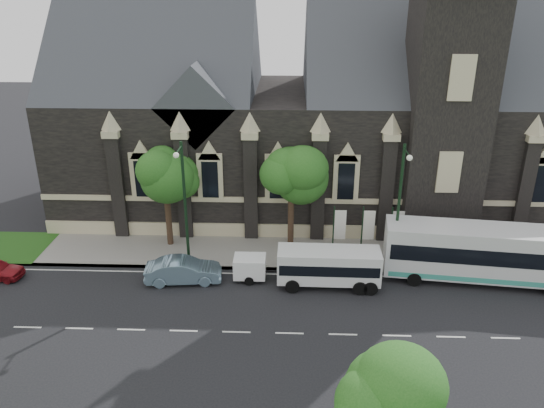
{
  "coord_description": "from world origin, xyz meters",
  "views": [
    {
      "loc": [
        2.93,
        -24.54,
        18.17
      ],
      "look_at": [
        1.79,
        6.0,
        5.37
      ],
      "focal_mm": 34.82,
      "sensor_mm": 36.0,
      "label": 1
    }
  ],
  "objects_px": {
    "banner_flag_center": "(366,228)",
    "box_trailer": "(250,267)",
    "street_lamp_mid": "(184,200)",
    "tour_coach": "(487,253)",
    "tree_walk_right": "(294,173)",
    "sedan": "(183,271)",
    "banner_flag_left": "(338,228)",
    "banner_flag_right": "(395,229)",
    "tree_walk_left": "(168,172)",
    "street_lamp_near": "(400,203)",
    "tree_park_east": "(377,387)",
    "shuttle_bus": "(329,265)"
  },
  "relations": [
    {
      "from": "tree_park_east",
      "to": "sedan",
      "type": "xyz_separation_m",
      "value": [
        -10.18,
        14.68,
        -3.8
      ]
    },
    {
      "from": "street_lamp_mid",
      "to": "box_trailer",
      "type": "relative_size",
      "value": 2.98
    },
    {
      "from": "banner_flag_center",
      "to": "box_trailer",
      "type": "distance_m",
      "value": 8.68
    },
    {
      "from": "street_lamp_mid",
      "to": "tour_coach",
      "type": "relative_size",
      "value": 0.68
    },
    {
      "from": "shuttle_bus",
      "to": "banner_flag_center",
      "type": "bearing_deg",
      "value": 54.21
    },
    {
      "from": "tree_walk_right",
      "to": "banner_flag_right",
      "type": "distance_m",
      "value": 8.05
    },
    {
      "from": "tour_coach",
      "to": "street_lamp_near",
      "type": "bearing_deg",
      "value": 177.85
    },
    {
      "from": "tree_walk_left",
      "to": "street_lamp_mid",
      "type": "xyz_separation_m",
      "value": [
        1.8,
        -3.61,
        -0.62
      ]
    },
    {
      "from": "tree_walk_right",
      "to": "banner_flag_center",
      "type": "xyz_separation_m",
      "value": [
        5.08,
        -1.71,
        -3.43
      ]
    },
    {
      "from": "tree_park_east",
      "to": "tree_walk_right",
      "type": "distance_m",
      "value": 20.29
    },
    {
      "from": "tree_park_east",
      "to": "tree_walk_left",
      "type": "relative_size",
      "value": 0.82
    },
    {
      "from": "street_lamp_mid",
      "to": "box_trailer",
      "type": "bearing_deg",
      "value": -16.03
    },
    {
      "from": "tree_walk_right",
      "to": "banner_flag_left",
      "type": "relative_size",
      "value": 1.95
    },
    {
      "from": "street_lamp_mid",
      "to": "banner_flag_center",
      "type": "xyz_separation_m",
      "value": [
        12.29,
        1.91,
        -2.73
      ]
    },
    {
      "from": "street_lamp_mid",
      "to": "banner_flag_left",
      "type": "relative_size",
      "value": 2.25
    },
    {
      "from": "banner_flag_center",
      "to": "tree_park_east",
      "type": "bearing_deg",
      "value": -96.57
    },
    {
      "from": "street_lamp_mid",
      "to": "banner_flag_left",
      "type": "distance_m",
      "value": 10.81
    },
    {
      "from": "tree_park_east",
      "to": "tree_walk_left",
      "type": "distance_m",
      "value": 23.36
    },
    {
      "from": "tree_walk_left",
      "to": "street_lamp_near",
      "type": "height_order",
      "value": "street_lamp_near"
    },
    {
      "from": "tree_walk_left",
      "to": "shuttle_bus",
      "type": "bearing_deg",
      "value": -25.79
    },
    {
      "from": "tree_walk_right",
      "to": "banner_flag_center",
      "type": "bearing_deg",
      "value": -18.64
    },
    {
      "from": "sedan",
      "to": "tree_walk_right",
      "type": "bearing_deg",
      "value": -59.54
    },
    {
      "from": "street_lamp_near",
      "to": "sedan",
      "type": "height_order",
      "value": "street_lamp_near"
    },
    {
      "from": "tour_coach",
      "to": "shuttle_bus",
      "type": "xyz_separation_m",
      "value": [
        -10.25,
        -0.95,
        -0.59
      ]
    },
    {
      "from": "banner_flag_left",
      "to": "banner_flag_center",
      "type": "xyz_separation_m",
      "value": [
        2.0,
        0.0,
        0.0
      ]
    },
    {
      "from": "tree_park_east",
      "to": "box_trailer",
      "type": "distance_m",
      "value": 16.67
    },
    {
      "from": "tree_walk_left",
      "to": "box_trailer",
      "type": "distance_m",
      "value": 9.18
    },
    {
      "from": "tree_walk_right",
      "to": "sedan",
      "type": "distance_m",
      "value": 10.28
    },
    {
      "from": "banner_flag_left",
      "to": "tour_coach",
      "type": "xyz_separation_m",
      "value": [
        9.46,
        -2.8,
        -0.33
      ]
    },
    {
      "from": "tree_walk_right",
      "to": "shuttle_bus",
      "type": "xyz_separation_m",
      "value": [
        2.28,
        -5.46,
        -4.35
      ]
    },
    {
      "from": "banner_flag_left",
      "to": "box_trailer",
      "type": "bearing_deg",
      "value": -152.1
    },
    {
      "from": "shuttle_bus",
      "to": "box_trailer",
      "type": "height_order",
      "value": "shuttle_bus"
    },
    {
      "from": "tree_walk_left",
      "to": "street_lamp_near",
      "type": "xyz_separation_m",
      "value": [
        15.8,
        -3.61,
        -0.62
      ]
    },
    {
      "from": "tree_walk_right",
      "to": "street_lamp_near",
      "type": "xyz_separation_m",
      "value": [
        6.79,
        -3.62,
        -0.71
      ]
    },
    {
      "from": "box_trailer",
      "to": "tree_walk_right",
      "type": "bearing_deg",
      "value": 59.24
    },
    {
      "from": "tree_walk_left",
      "to": "street_lamp_near",
      "type": "relative_size",
      "value": 0.85
    },
    {
      "from": "box_trailer",
      "to": "banner_flag_center",
      "type": "bearing_deg",
      "value": 21.47
    },
    {
      "from": "banner_flag_left",
      "to": "shuttle_bus",
      "type": "relative_size",
      "value": 0.61
    },
    {
      "from": "tree_park_east",
      "to": "street_lamp_mid",
      "type": "relative_size",
      "value": 0.7
    },
    {
      "from": "banner_flag_left",
      "to": "banner_flag_right",
      "type": "distance_m",
      "value": 4.0
    },
    {
      "from": "banner_flag_center",
      "to": "street_lamp_mid",
      "type": "bearing_deg",
      "value": -171.18
    },
    {
      "from": "box_trailer",
      "to": "tour_coach",
      "type": "bearing_deg",
      "value": 1.16
    },
    {
      "from": "tree_walk_left",
      "to": "banner_flag_left",
      "type": "distance_m",
      "value": 12.66
    },
    {
      "from": "tree_walk_left",
      "to": "banner_flag_right",
      "type": "distance_m",
      "value": 16.52
    },
    {
      "from": "banner_flag_right",
      "to": "tree_park_east",
      "type": "bearing_deg",
      "value": -102.65
    },
    {
      "from": "tree_walk_right",
      "to": "sedan",
      "type": "xyz_separation_m",
      "value": [
        -7.21,
        -5.36,
        -5.0
      ]
    },
    {
      "from": "banner_flag_right",
      "to": "tree_walk_right",
      "type": "bearing_deg",
      "value": 166.4
    },
    {
      "from": "tour_coach",
      "to": "box_trailer",
      "type": "distance_m",
      "value": 15.46
    },
    {
      "from": "sedan",
      "to": "street_lamp_near",
      "type": "bearing_deg",
      "value": -89.07
    },
    {
      "from": "tree_park_east",
      "to": "banner_flag_left",
      "type": "bearing_deg",
      "value": 89.65
    }
  ]
}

